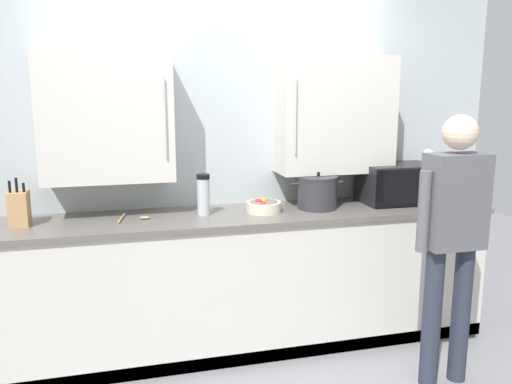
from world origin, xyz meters
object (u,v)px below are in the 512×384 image
object	(u,v)px
wooden_spoon	(133,218)
microwave_oven	(395,184)
knife_block	(19,208)
person_figure	(452,228)
thermos_flask	(203,195)
stock_pot	(317,192)
fruit_bowl	(264,206)

from	to	relation	value
wooden_spoon	microwave_oven	bearing A→B (deg)	0.77
knife_block	microwave_oven	bearing A→B (deg)	0.33
microwave_oven	wooden_spoon	distance (m)	1.88
microwave_oven	knife_block	distance (m)	2.55
person_figure	wooden_spoon	bearing A→B (deg)	156.55
microwave_oven	wooden_spoon	size ratio (longest dim) A/B	2.29
thermos_flask	microwave_oven	bearing A→B (deg)	1.06
wooden_spoon	thermos_flask	xyz separation A→B (m)	(0.46, -0.00, 0.13)
wooden_spoon	stock_pot	xyz separation A→B (m)	(1.26, -0.01, 0.11)
stock_pot	fruit_bowl	bearing A→B (deg)	-178.73
knife_block	wooden_spoon	bearing A→B (deg)	-0.90
knife_block	person_figure	bearing A→B (deg)	-17.75
microwave_oven	stock_pot	xyz separation A→B (m)	(-0.62, -0.03, -0.03)
stock_pot	person_figure	bearing A→B (deg)	-54.94
microwave_oven	person_figure	xyz separation A→B (m)	(-0.08, -0.80, -0.12)
knife_block	stock_pot	bearing A→B (deg)	-0.56
stock_pot	wooden_spoon	bearing A→B (deg)	179.62
knife_block	thermos_flask	size ratio (longest dim) A/B	1.09
microwave_oven	thermos_flask	size ratio (longest dim) A/B	1.92
microwave_oven	fruit_bowl	distance (m)	1.02
microwave_oven	person_figure	bearing A→B (deg)	-95.70
knife_block	thermos_flask	distance (m)	1.13
wooden_spoon	person_figure	world-z (taller)	person_figure
wooden_spoon	person_figure	bearing A→B (deg)	-23.45
microwave_oven	person_figure	size ratio (longest dim) A/B	0.32
microwave_oven	fruit_bowl	size ratio (longest dim) A/B	2.20
knife_block	wooden_spoon	xyz separation A→B (m)	(0.67, -0.01, -0.10)
knife_block	stock_pot	size ratio (longest dim) A/B	0.81
stock_pot	thermos_flask	bearing A→B (deg)	179.49
wooden_spoon	fruit_bowl	bearing A→B (deg)	-1.13
wooden_spoon	stock_pot	bearing A→B (deg)	-0.38
microwave_oven	knife_block	bearing A→B (deg)	-179.67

